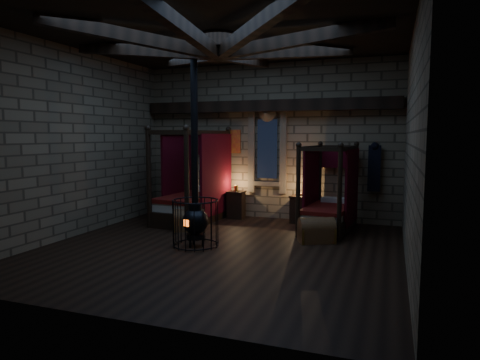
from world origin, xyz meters
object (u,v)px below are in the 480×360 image
(bed_left, at_px, (193,199))
(bed_right, at_px, (329,210))
(stove, at_px, (195,218))
(trunk_right, at_px, (316,231))
(trunk_left, at_px, (189,221))

(bed_left, height_order, bed_right, bed_left)
(stove, bearing_deg, trunk_right, 46.99)
(bed_right, bearing_deg, bed_left, -173.71)
(bed_right, xyz_separation_m, trunk_left, (-3.14, -1.14, -0.26))
(bed_left, xyz_separation_m, trunk_left, (0.42, -1.10, -0.36))
(bed_left, xyz_separation_m, stove, (1.20, -2.39, 0.01))
(bed_left, bearing_deg, trunk_left, -63.72)
(bed_left, xyz_separation_m, bed_right, (3.56, 0.04, -0.09))
(bed_left, bearing_deg, stove, -57.79)
(bed_left, relative_size, bed_right, 1.18)
(bed_left, relative_size, trunk_right, 2.77)
(bed_left, bearing_deg, trunk_right, -13.59)
(bed_left, distance_m, stove, 2.67)
(trunk_right, distance_m, stove, 2.59)
(trunk_left, distance_m, trunk_right, 3.06)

